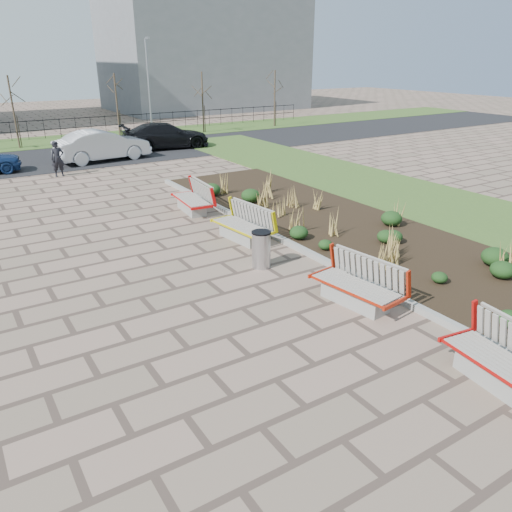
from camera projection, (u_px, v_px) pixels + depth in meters
ground at (276, 380)px, 8.38m from camera, size 120.00×120.00×0.00m
planting_bed at (351, 230)px, 15.38m from camera, size 4.50×18.00×0.10m
planting_curb at (290, 244)px, 14.21m from camera, size 0.16×18.00×0.15m
grass_verge_near at (451, 208)px, 17.74m from camera, size 5.00×38.00×0.04m
grass_verge_far at (16, 144)px, 30.32m from camera, size 80.00×5.00×0.04m
road at (34, 161)px, 25.62m from camera, size 80.00×7.00×0.02m
bench_a at (504, 361)px, 8.02m from camera, size 1.16×2.20×1.00m
bench_b at (356, 283)px, 10.74m from camera, size 1.18×2.20×1.00m
bench_c at (241, 224)px, 14.53m from camera, size 1.13×2.19×1.00m
bench_d at (191, 198)px, 17.18m from camera, size 1.08×2.17×1.00m
litter_bin at (261, 250)px, 12.68m from camera, size 0.48×0.48×0.94m
pedestrian at (58, 159)px, 22.18m from camera, size 0.57×0.38×1.56m
car_silver at (103, 145)px, 25.42m from camera, size 4.84×2.10×1.55m
car_black at (166, 136)px, 28.83m from camera, size 5.22×2.63×1.45m
tree_c at (14, 112)px, 28.39m from camera, size 1.40×1.40×4.00m
tree_d at (117, 107)px, 31.36m from camera, size 1.40×1.40×4.00m
tree_e at (203, 102)px, 34.34m from camera, size 1.40×1.40×4.00m
tree_f at (275, 99)px, 37.31m from camera, size 1.40×1.40×4.00m
lamp_east at (149, 90)px, 31.59m from camera, size 0.24×0.60×6.00m
railing_fence at (10, 131)px, 31.27m from camera, size 44.00×0.10×1.20m
building_grey at (204, 56)px, 49.34m from camera, size 18.00×12.00×10.00m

